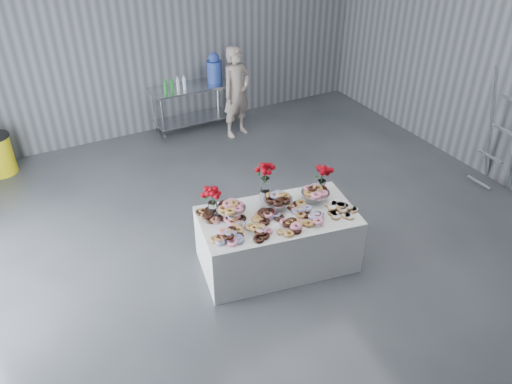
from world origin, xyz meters
The scene contains 16 objects.
ground centered at (0.00, 0.00, 0.00)m, with size 9.00×9.00×0.00m, color #393B41.
room_walls centered at (-0.27, 0.07, 2.64)m, with size 8.04×9.04×4.02m.
display_table centered at (-0.14, 0.02, 0.38)m, with size 1.90×1.00×0.75m, color white.
prep_table centered at (0.32, 4.10, 0.62)m, with size 1.50×0.60×0.90m.
donut_mounds centered at (-0.14, -0.03, 0.80)m, with size 1.80×0.80×0.09m, color gold, non-canonical shape.
cake_stand_left centered at (-0.66, 0.26, 0.89)m, with size 0.36×0.36×0.17m.
cake_stand_mid centered at (-0.07, 0.16, 0.89)m, with size 0.36×0.36×0.17m.
cake_stand_right centered at (0.43, 0.07, 0.89)m, with size 0.36×0.36×0.17m.
danish_pile centered at (0.57, -0.26, 0.81)m, with size 0.48×0.48×0.11m, color silver, non-canonical shape.
bouquet_left centered at (-0.84, 0.39, 1.05)m, with size 0.26×0.26×0.42m.
bouquet_right centered at (0.60, 0.20, 1.05)m, with size 0.26×0.26×0.42m.
bouquet_center centered at (-0.13, 0.37, 1.13)m, with size 0.26×0.26×0.57m.
water_jug centered at (0.82, 4.10, 1.15)m, with size 0.28×0.28×0.55m.
drink_bottles centered at (0.00, 4.00, 1.04)m, with size 0.54×0.08×0.27m, color #268C33, non-canonical shape.
person centered at (1.02, 3.58, 0.84)m, with size 0.61×0.40×1.68m, color #CC8C93.
stepladder centered at (3.75, 0.06, 0.99)m, with size 0.24×0.50×1.98m, color silver, non-canonical shape.
Camera 1 is at (-2.65, -4.21, 4.30)m, focal length 35.00 mm.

